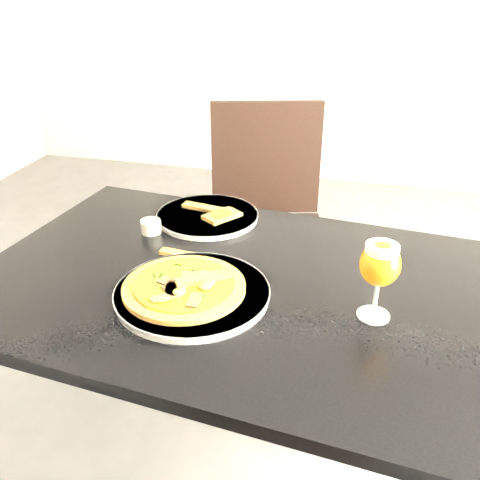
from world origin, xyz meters
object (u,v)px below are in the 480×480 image
(dining_table, at_px, (236,311))
(pizza, at_px, (185,286))
(chair_far, at_px, (267,222))
(beer_glass, at_px, (380,265))

(dining_table, height_order, pizza, pizza)
(chair_far, relative_size, pizza, 3.55)
(pizza, bearing_deg, beer_glass, 3.40)
(chair_far, distance_m, beer_glass, 1.01)
(dining_table, height_order, beer_glass, beer_glass)
(chair_far, bearing_deg, dining_table, -99.87)
(dining_table, xyz_separation_m, chair_far, (-0.08, 0.79, -0.14))
(pizza, bearing_deg, chair_far, 89.41)
(chair_far, distance_m, pizza, 0.92)
(dining_table, height_order, chair_far, chair_far)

